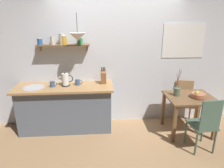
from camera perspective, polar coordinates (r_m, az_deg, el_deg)
name	(u,v)px	position (r m, az deg, el deg)	size (l,w,h in m)	color
ground_plane	(118,135)	(3.96, 1.78, -14.29)	(14.00, 14.00, 0.00)	#A87F56
back_wall	(126,58)	(4.07, 3.90, 7.30)	(6.80, 0.11, 2.70)	silver
kitchen_counter	(66,108)	(4.04, -13.00, -6.56)	(1.83, 0.63, 0.91)	slate
wall_shelf	(62,42)	(3.86, -14.00, 11.51)	(0.97, 0.20, 0.33)	brown
dining_table	(189,103)	(4.05, 21.13, -5.06)	(0.86, 0.72, 0.74)	brown
dining_chair_near	(205,123)	(3.61, 24.96, -10.06)	(0.41, 0.43, 0.97)	#4C6B5B
dining_chair_far	(184,100)	(4.45, 19.91, -4.24)	(0.48, 0.49, 0.89)	tan
fruit_bowl	(198,95)	(3.98, 23.32, -2.89)	(0.25, 0.25, 0.14)	#BC704C
twig_vase	(177,91)	(3.94, 17.96, -2.01)	(0.12, 0.12, 0.51)	#567056
electric_kettle	(66,80)	(3.84, -13.07, 1.19)	(0.25, 0.15, 0.26)	black
knife_block	(103,77)	(3.86, -2.47, 2.02)	(0.10, 0.18, 0.33)	#9E6B3D
coffee_mug_by_sink	(52,84)	(3.86, -16.59, -0.02)	(0.13, 0.08, 0.11)	#3D5B89
coffee_mug_spare	(78,82)	(3.87, -9.70, 0.53)	(0.14, 0.09, 0.11)	#3D5B89
pendant_lamp	(78,37)	(3.57, -9.76, 13.12)	(0.30, 0.30, 0.46)	black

